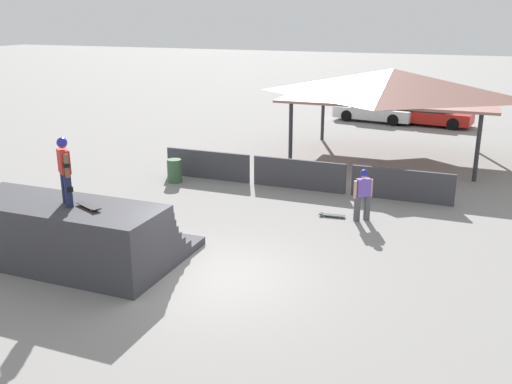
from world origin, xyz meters
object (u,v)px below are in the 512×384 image
(skateboard_on_ground, at_px, (331,215))
(parked_car_red, at_px, (432,114))
(bystander_walking, at_px, (363,191))
(skater_on_deck, at_px, (64,167))
(skateboard_on_deck, at_px, (89,206))
(parked_car_white, at_px, (374,111))
(trash_bin, at_px, (174,171))

(skateboard_on_ground, xyz_separation_m, parked_car_red, (1.39, 16.49, 0.54))
(bystander_walking, distance_m, parked_car_red, 16.47)
(skater_on_deck, relative_size, parked_car_red, 0.36)
(skateboard_on_deck, distance_m, parked_car_white, 22.59)
(skater_on_deck, distance_m, trash_bin, 7.77)
(skater_on_deck, relative_size, skateboard_on_deck, 1.92)
(skater_on_deck, bearing_deg, trash_bin, 138.83)
(parked_car_red, bearing_deg, skater_on_deck, -98.29)
(skater_on_deck, relative_size, parked_car_white, 0.35)
(skateboard_on_ground, distance_m, parked_car_white, 16.66)
(trash_bin, bearing_deg, skateboard_on_ground, -13.79)
(skateboard_on_deck, bearing_deg, parked_car_white, 107.17)
(parked_car_white, bearing_deg, skater_on_deck, -88.81)
(skater_on_deck, relative_size, trash_bin, 1.90)
(skateboard_on_ground, bearing_deg, parked_car_red, -99.92)
(skater_on_deck, xyz_separation_m, parked_car_white, (3.14, 22.38, -1.93))
(skater_on_deck, height_order, skateboard_on_deck, skater_on_deck)
(skateboard_on_deck, relative_size, trash_bin, 0.99)
(trash_bin, relative_size, parked_car_red, 0.19)
(skateboard_on_ground, bearing_deg, trash_bin, -18.90)
(bystander_walking, height_order, skateboard_on_ground, bystander_walking)
(parked_car_white, xyz_separation_m, parked_car_red, (3.16, -0.07, -0.00))
(parked_car_white, distance_m, parked_car_red, 3.16)
(bystander_walking, bearing_deg, skater_on_deck, 4.81)
(skateboard_on_deck, bearing_deg, trash_bin, 128.64)
(bystander_walking, distance_m, trash_bin, 7.36)
(trash_bin, bearing_deg, bystander_walking, -11.86)
(skateboard_on_deck, relative_size, parked_car_white, 0.18)
(skater_on_deck, distance_m, bystander_walking, 8.41)
(bystander_walking, relative_size, parked_car_white, 0.34)
(skateboard_on_deck, distance_m, parked_car_red, 23.09)
(skateboard_on_ground, relative_size, parked_car_white, 0.17)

